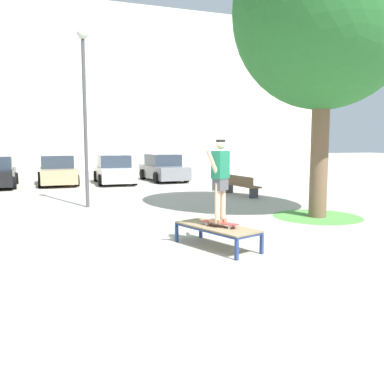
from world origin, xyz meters
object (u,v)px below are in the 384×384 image
(car_tan, at_px, (57,171))
(car_grey, at_px, (163,168))
(tree_near_right, at_px, (325,12))
(skate_box, at_px, (217,228))
(skater, at_px, (220,175))
(car_white, at_px, (114,170))
(park_bench, at_px, (240,185))
(skateboard, at_px, (220,223))
(light_post, at_px, (84,92))

(car_tan, distance_m, car_grey, 5.73)
(car_tan, bearing_deg, tree_near_right, -61.44)
(skate_box, height_order, skater, skater)
(skater, relative_size, car_grey, 0.40)
(tree_near_right, distance_m, car_white, 13.66)
(car_white, distance_m, park_bench, 7.93)
(tree_near_right, height_order, car_white, tree_near_right)
(skateboard, distance_m, light_post, 7.60)
(car_tan, bearing_deg, skate_box, -80.14)
(skateboard, height_order, park_bench, park_bench)
(car_tan, xyz_separation_m, park_bench, (6.84, -7.26, -0.24))
(skate_box, relative_size, skateboard, 2.60)
(tree_near_right, height_order, park_bench, tree_near_right)
(tree_near_right, xyz_separation_m, car_white, (-3.91, 12.06, -5.09))
(car_grey, bearing_deg, car_tan, -178.89)
(skater, bearing_deg, car_white, 88.91)
(skateboard, distance_m, car_grey, 15.27)
(skateboard, xyz_separation_m, car_grey, (3.14, 14.94, 0.15))
(skateboard, relative_size, park_bench, 0.32)
(skateboard, height_order, light_post, light_post)
(skate_box, xyz_separation_m, car_grey, (3.17, 14.85, 0.28))
(tree_near_right, bearing_deg, park_bench, 89.32)
(skate_box, bearing_deg, car_white, 88.78)
(tree_near_right, bearing_deg, skate_box, -151.55)
(skateboard, bearing_deg, light_post, 106.66)
(car_tan, bearing_deg, skater, -80.08)
(skateboard, distance_m, skater, 0.99)
(car_tan, distance_m, car_white, 2.90)
(car_white, height_order, car_grey, same)
(park_bench, bearing_deg, car_grey, 98.59)
(car_tan, distance_m, light_post, 8.87)
(car_white, bearing_deg, car_grey, 10.17)
(light_post, bearing_deg, car_white, 74.14)
(car_white, bearing_deg, tree_near_right, -72.01)
(skate_box, bearing_deg, park_bench, 60.24)
(skater, xyz_separation_m, park_bench, (4.25, 7.57, -1.08))
(skateboard, bearing_deg, tree_near_right, 29.56)
(skateboard, xyz_separation_m, light_post, (-1.96, 6.56, 3.29))
(tree_near_right, relative_size, park_bench, 3.50)
(car_white, xyz_separation_m, park_bench, (3.98, -6.86, -0.24))
(car_tan, distance_m, park_bench, 9.98)
(skate_box, distance_m, tree_near_right, 7.20)
(car_grey, height_order, park_bench, car_grey)
(car_grey, bearing_deg, park_bench, -81.41)
(car_tan, height_order, park_bench, car_tan)
(skate_box, xyz_separation_m, skateboard, (0.03, -0.09, 0.12))
(car_white, bearing_deg, car_tan, 172.02)
(skate_box, distance_m, car_white, 14.35)
(skateboard, xyz_separation_m, car_white, (0.27, 14.43, 0.15))
(tree_near_right, relative_size, car_tan, 2.02)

